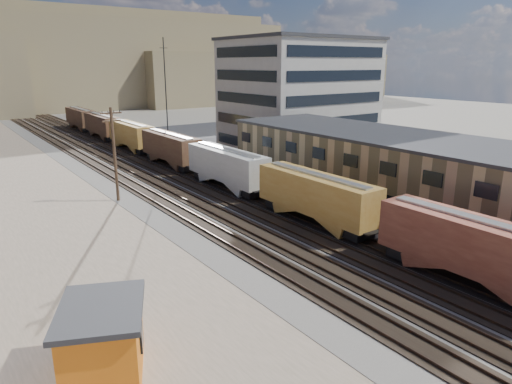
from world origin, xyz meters
TOP-DOWN VIEW (x-y plane):
  - ballast_bed at (0.00, 50.00)m, footprint 18.00×200.00m
  - dirt_yard at (-20.00, 40.00)m, footprint 24.00×180.00m
  - asphalt_lot at (22.00, 35.00)m, footprint 26.00×120.00m
  - rail_tracks at (-0.55, 50.00)m, footprint 11.40×200.00m
  - freight_train at (3.80, 47.07)m, footprint 3.00×119.74m
  - warehouse at (14.98, 25.00)m, footprint 12.40×40.40m
  - office_tower at (27.95, 54.95)m, footprint 22.60×18.60m
  - utility_pole_north at (-8.50, 42.00)m, footprint 2.20×0.32m
  - radio_mast at (6.00, 60.00)m, footprint 1.20×0.16m
  - hills_north at (0.17, 167.92)m, footprint 265.00×80.00m
  - maintenance_shed at (-18.86, 14.33)m, footprint 5.48×6.03m
  - parked_car_blue at (22.28, 38.98)m, footprint 3.83×5.66m
  - parked_car_far at (34.00, 60.54)m, footprint 3.02×4.45m

SIDE VIEW (x-z plane):
  - dirt_yard at x=-20.00m, z-range 0.00..0.03m
  - asphalt_lot at x=22.00m, z-range 0.00..0.04m
  - ballast_bed at x=0.00m, z-range 0.00..0.06m
  - rail_tracks at x=-0.55m, z-range -0.01..0.23m
  - parked_car_far at x=34.00m, z-range 0.00..1.41m
  - parked_car_blue at x=22.28m, z-range 0.00..1.44m
  - maintenance_shed at x=-18.86m, z-range 0.04..3.64m
  - freight_train at x=3.80m, z-range 0.56..5.02m
  - warehouse at x=14.98m, z-range 0.03..7.28m
  - utility_pole_north at x=-8.50m, z-range 0.30..10.30m
  - radio_mast at x=6.00m, z-range 0.12..18.12m
  - office_tower at x=27.95m, z-range 0.04..18.49m
  - hills_north at x=0.17m, z-range -1.90..30.10m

